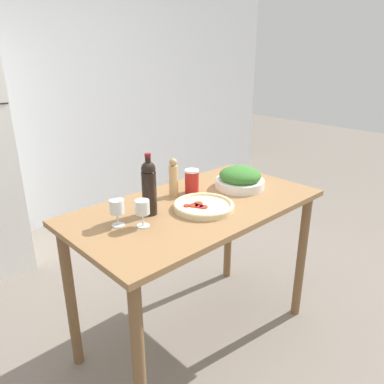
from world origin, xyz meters
name	(u,v)px	position (x,y,z in m)	size (l,w,h in m)	color
ground_plane	(196,334)	(0.00, 0.00, 0.00)	(14.00, 14.00, 0.00)	slate
wall_back	(29,93)	(0.00, 2.15, 1.30)	(6.40, 0.06, 2.60)	silver
prep_counter	(197,226)	(0.00, 0.00, 0.75)	(1.38, 0.73, 0.88)	olive
wine_bottle	(149,187)	(-0.26, 0.07, 1.03)	(0.07, 0.07, 0.32)	black
wine_glass_near	(142,209)	(-0.37, -0.02, 0.97)	(0.07, 0.07, 0.13)	silver
wine_glass_far	(117,208)	(-0.45, 0.07, 0.97)	(0.07, 0.07, 0.13)	silver
pepper_mill	(173,178)	(-0.01, 0.18, 0.99)	(0.05, 0.05, 0.22)	tan
salad_bowl	(240,179)	(0.37, 0.01, 0.94)	(0.29, 0.29, 0.13)	white
homemade_pizza	(204,206)	(-0.02, -0.07, 0.90)	(0.32, 0.32, 0.03)	beige
salt_canister	(192,181)	(0.10, 0.14, 0.95)	(0.08, 0.08, 0.14)	#B2231E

